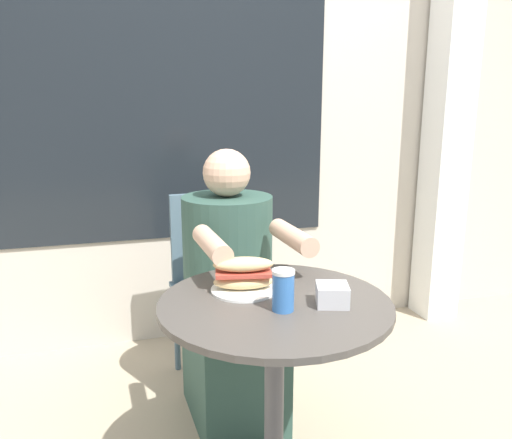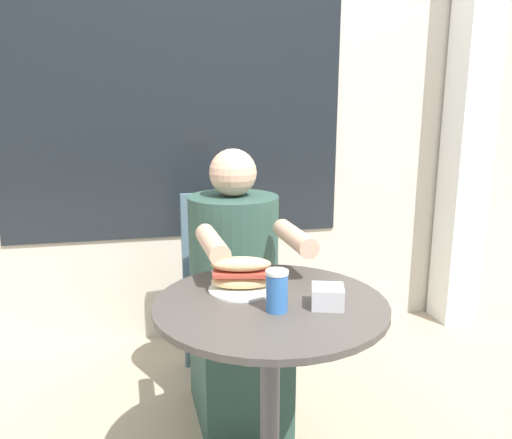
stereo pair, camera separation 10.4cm
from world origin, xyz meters
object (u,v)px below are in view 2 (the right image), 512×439
Objects in this scene: sandwich_on_plate at (241,276)px; cafe_table at (270,361)px; drink_cup at (278,291)px; seated_diner at (236,306)px; diner_chair at (222,268)px.

cafe_table is at bearing -55.97° from sandwich_on_plate.
cafe_table is 0.27m from sandwich_on_plate.
drink_cup reaches higher than sandwich_on_plate.
seated_diner is at bearing 82.11° from sandwich_on_plate.
diner_chair is at bearing 86.10° from sandwich_on_plate.
sandwich_on_plate is 1.70× the size of drink_cup.
seated_diner reaches higher than cafe_table.
cafe_table is 0.54m from seated_diner.
diner_chair reaches higher than sandwich_on_plate.
seated_diner reaches higher than diner_chair.
seated_diner is (0.01, -0.35, -0.05)m from diner_chair.
cafe_table is 0.26m from drink_cup.
sandwich_on_plate reaches higher than cafe_table.
seated_diner is 9.38× the size of drink_cup.
drink_cup is (0.02, -0.96, 0.25)m from diner_chair.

